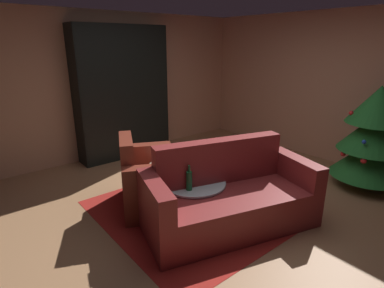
{
  "coord_description": "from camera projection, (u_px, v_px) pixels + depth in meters",
  "views": [
    {
      "loc": [
        2.52,
        -2.51,
        2.0
      ],
      "look_at": [
        -0.45,
        -0.08,
        0.75
      ],
      "focal_mm": 29.16,
      "sensor_mm": 36.0,
      "label": 1
    }
  ],
  "objects": [
    {
      "name": "ground_plane",
      "position": [
        219.0,
        207.0,
        3.99
      ],
      "size": [
        6.53,
        6.53,
        0.0
      ],
      "primitive_type": "plane",
      "color": "#9F714B"
    },
    {
      "name": "wall_back",
      "position": [
        337.0,
        89.0,
        5.21
      ],
      "size": [
        5.56,
        0.06,
        2.52
      ],
      "primitive_type": "cube",
      "color": "tan",
      "rests_on": "ground"
    },
    {
      "name": "wall_left",
      "position": [
        115.0,
        86.0,
        5.62
      ],
      "size": [
        0.06,
        5.43,
        2.52
      ],
      "primitive_type": "cube",
      "color": "tan",
      "rests_on": "ground"
    },
    {
      "name": "area_rug",
      "position": [
        189.0,
        212.0,
        3.86
      ],
      "size": [
        2.23,
        1.95,
        0.01
      ],
      "primitive_type": "cube",
      "color": "#A2221C",
      "rests_on": "ground"
    },
    {
      "name": "bookshelf_unit",
      "position": [
        129.0,
        96.0,
        5.55
      ],
      "size": [
        0.39,
        1.65,
        2.29
      ],
      "color": "black",
      "rests_on": "ground"
    },
    {
      "name": "armchair_red",
      "position": [
        148.0,
        182.0,
        3.94
      ],
      "size": [
        1.18,
        1.04,
        0.92
      ],
      "color": "maroon",
      "rests_on": "ground"
    },
    {
      "name": "couch_red",
      "position": [
        229.0,
        199.0,
        3.5
      ],
      "size": [
        1.32,
        2.06,
        0.95
      ],
      "color": "maroon",
      "rests_on": "ground"
    },
    {
      "name": "coffee_table",
      "position": [
        194.0,
        185.0,
        3.63
      ],
      "size": [
        0.74,
        0.74,
        0.46
      ],
      "color": "black",
      "rests_on": "ground"
    },
    {
      "name": "book_stack_on_table",
      "position": [
        188.0,
        178.0,
        3.6
      ],
      "size": [
        0.21,
        0.19,
        0.11
      ],
      "color": "#3E4394",
      "rests_on": "coffee_table"
    },
    {
      "name": "bottle_on_table",
      "position": [
        189.0,
        180.0,
        3.39
      ],
      "size": [
        0.07,
        0.07,
        0.29
      ],
      "color": "#165A2D",
      "rests_on": "coffee_table"
    },
    {
      "name": "decorated_tree",
      "position": [
        373.0,
        137.0,
        4.33
      ],
      "size": [
        1.01,
        1.01,
        1.46
      ],
      "color": "brown",
      "rests_on": "ground"
    }
  ]
}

